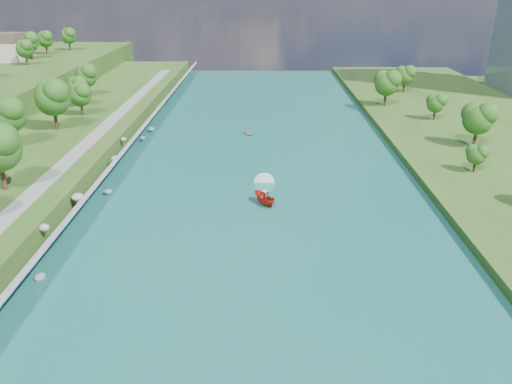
{
  "coord_description": "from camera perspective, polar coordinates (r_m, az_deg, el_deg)",
  "views": [
    {
      "loc": [
        0.79,
        -54.93,
        32.0
      ],
      "look_at": [
        -0.1,
        14.57,
        2.5
      ],
      "focal_mm": 35.0,
      "sensor_mm": 36.0,
      "label": 1
    }
  ],
  "objects": [
    {
      "name": "raft",
      "position": [
        112.48,
        -0.84,
        6.71
      ],
      "size": [
        3.47,
        3.53,
        1.57
      ],
      "rotation": [
        0.0,
        0.0,
        0.73
      ],
      "color": "#919599",
      "rests_on": "river_water"
    },
    {
      "name": "riverside_path",
      "position": [
        86.78,
        -21.89,
        2.14
      ],
      "size": [
        3.0,
        200.0,
        0.1
      ],
      "primitive_type": "cube",
      "color": "gray",
      "rests_on": "berm_west"
    },
    {
      "name": "motorboat",
      "position": [
        77.97,
        0.96,
        -0.51
      ],
      "size": [
        4.08,
        19.26,
        2.11
      ],
      "rotation": [
        0.0,
        0.0,
        3.72
      ],
      "color": "#B61E0E",
      "rests_on": "river_water"
    },
    {
      "name": "ground",
      "position": [
        63.57,
        -0.08,
        -7.22
      ],
      "size": [
        260.0,
        260.0,
        0.0
      ],
      "primitive_type": "plane",
      "color": "#2D5119",
      "rests_on": "ground"
    },
    {
      "name": "riprap_bank",
      "position": [
        84.44,
        -17.71,
        0.9
      ],
      "size": [
        4.12,
        236.0,
        4.05
      ],
      "color": "slate",
      "rests_on": "ground"
    },
    {
      "name": "river_water",
      "position": [
        81.46,
        0.12,
        -0.1
      ],
      "size": [
        55.0,
        240.0,
        0.1
      ],
      "primitive_type": "cube",
      "color": "#196052",
      "rests_on": "ground"
    },
    {
      "name": "trees_east",
      "position": [
        101.17,
        23.97,
        6.37
      ],
      "size": [
        18.97,
        137.25,
        11.37
      ],
      "color": "#2D5115",
      "rests_on": "berm_east"
    },
    {
      "name": "trees_ridge",
      "position": [
        171.28,
        -25.86,
        14.71
      ],
      "size": [
        19.86,
        61.95,
        10.84
      ],
      "color": "#2D5115",
      "rests_on": "ridge_west"
    }
  ]
}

